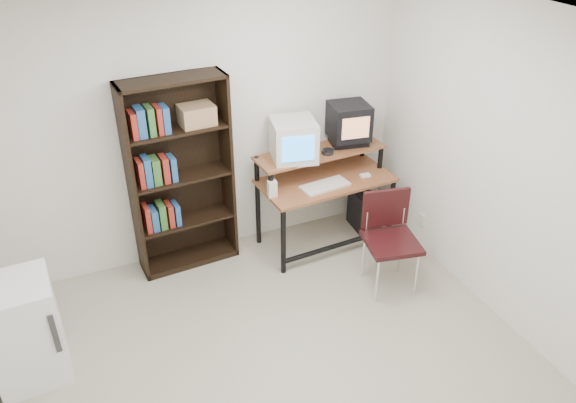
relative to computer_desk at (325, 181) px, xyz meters
name	(u,v)px	position (x,y,z in m)	size (l,w,h in m)	color
floor	(286,384)	(-1.11, -1.62, -0.70)	(4.00, 4.00, 0.01)	#B6AF97
ceiling	(285,37)	(-1.11, -1.62, 1.90)	(4.00, 4.00, 0.01)	white
back_wall	(200,129)	(-1.11, 0.38, 0.60)	(4.00, 0.01, 2.60)	silver
right_wall	(527,183)	(0.89, -1.62, 0.60)	(0.01, 4.00, 2.60)	silver
computer_desk	(325,181)	(0.00, 0.00, 0.00)	(1.34, 0.73, 0.98)	brown
crt_monitor	(293,140)	(-0.30, 0.09, 0.46)	(0.48, 0.48, 0.39)	silver
vcr	(348,141)	(0.33, 0.15, 0.31)	(0.36, 0.26, 0.08)	black
crt_tv	(349,121)	(0.33, 0.15, 0.53)	(0.42, 0.41, 0.35)	black
cd_spindle	(328,152)	(0.04, 0.03, 0.30)	(0.12, 0.12, 0.05)	#26262B
keyboard	(325,186)	(-0.08, -0.16, 0.04)	(0.47, 0.21, 0.04)	silver
mousepad	(365,177)	(0.39, -0.11, 0.02)	(0.22, 0.18, 0.01)	black
mouse	(365,176)	(0.38, -0.13, 0.04)	(0.10, 0.06, 0.03)	white
desk_speaker	(272,189)	(-0.61, -0.12, 0.11)	(0.08, 0.07, 0.17)	silver
pc_tower	(365,212)	(0.50, 0.01, -0.49)	(0.20, 0.45, 0.42)	black
school_chair	(389,231)	(0.23, -0.85, -0.13)	(0.53, 0.53, 0.91)	black
bookshelf	(179,174)	(-1.38, 0.23, 0.25)	(0.95, 0.38, 1.86)	black
mini_fridge	(25,331)	(-2.83, -0.75, -0.27)	(0.53, 0.53, 0.85)	white
wall_outlet	(422,220)	(0.88, -0.47, -0.40)	(0.02, 0.08, 0.12)	beige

